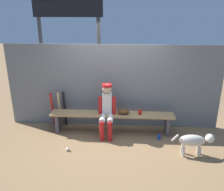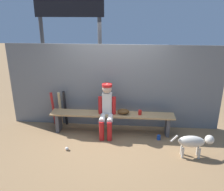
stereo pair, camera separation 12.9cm
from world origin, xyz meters
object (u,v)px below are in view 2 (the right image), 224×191
object	(u,v)px
baseball_glove	(123,111)
baseball	(67,149)
cup_on_bench	(140,112)
player_seated	(107,108)
dog	(194,142)
dugout_bench	(112,117)
bat_aluminum_red	(53,109)
bat_aluminum_black	(65,108)
bat_wood_natural	(60,109)
cup_on_ground	(159,137)
scoreboard	(71,16)

from	to	relation	value
baseball_glove	baseball	xyz separation A→B (m)	(-1.15, -0.86, -0.52)
baseball_glove	cup_on_bench	size ratio (longest dim) A/B	2.55
player_seated	dog	xyz separation A→B (m)	(1.83, -0.75, -0.34)
dugout_bench	bat_aluminum_red	xyz separation A→B (m)	(-1.50, 0.26, 0.06)
baseball_glove	dugout_bench	bearing A→B (deg)	180.00
dugout_bench	player_seated	bearing A→B (deg)	-134.73
dugout_bench	bat_aluminum_black	world-z (taller)	bat_aluminum_black
cup_on_bench	bat_aluminum_black	bearing A→B (deg)	170.87
player_seated	bat_aluminum_black	world-z (taller)	player_seated
bat_wood_natural	dog	size ratio (longest dim) A/B	1.07
bat_wood_natural	cup_on_ground	xyz separation A→B (m)	(2.42, -0.52, -0.40)
dugout_bench	dog	size ratio (longest dim) A/B	3.45
baseball_glove	bat_aluminum_black	distance (m)	1.50
cup_on_bench	scoreboard	distance (m)	2.94
cup_on_ground	bat_aluminum_red	bearing A→B (deg)	168.79
baseball	bat_aluminum_black	bearing A→B (deg)	105.55
bat_aluminum_red	cup_on_bench	size ratio (longest dim) A/B	8.24
player_seated	baseball	bearing A→B (deg)	-135.90
dugout_bench	baseball	size ratio (longest dim) A/B	39.35
baseball_glove	cup_on_bench	world-z (taller)	baseball_glove
cup_on_ground	dugout_bench	bearing A→B (deg)	167.06
bat_aluminum_black	cup_on_bench	bearing A→B (deg)	-9.13
bat_aluminum_red	dog	world-z (taller)	bat_aluminum_red
dog	scoreboard	bearing A→B (deg)	145.36
player_seated	bat_wood_natural	world-z (taller)	player_seated
bat_aluminum_black	player_seated	bearing A→B (deg)	-20.40
baseball_glove	bat_aluminum_black	size ratio (longest dim) A/B	0.30
cup_on_bench	bat_aluminum_red	bearing A→B (deg)	172.85
player_seated	scoreboard	distance (m)	2.51
bat_aluminum_red	baseball	size ratio (longest dim) A/B	12.25
cup_on_ground	scoreboard	bearing A→B (deg)	148.70
dog	bat_wood_natural	bearing A→B (deg)	159.57
cup_on_ground	cup_on_bench	xyz separation A→B (m)	(-0.44, 0.24, 0.50)
cup_on_bench	cup_on_ground	bearing A→B (deg)	-28.99
baseball_glove	dog	xyz separation A→B (m)	(1.45, -0.86, -0.22)
bat_wood_natural	scoreboard	bearing A→B (deg)	75.48
baseball_glove	bat_wood_natural	xyz separation A→B (m)	(-1.60, 0.27, -0.11)
dugout_bench	baseball_glove	world-z (taller)	baseball_glove
cup_on_ground	cup_on_bench	distance (m)	0.71
bat_wood_natural	baseball	world-z (taller)	bat_wood_natural
bat_aluminum_red	dog	xyz separation A→B (m)	(3.22, -1.13, -0.12)
cup_on_bench	baseball	bearing A→B (deg)	-150.95
dugout_bench	cup_on_ground	distance (m)	1.17
cup_on_bench	bat_wood_natural	bearing A→B (deg)	172.04
cup_on_bench	dog	xyz separation A→B (m)	(1.06, -0.86, -0.22)
player_seated	bat_wood_natural	bearing A→B (deg)	162.45
baseball_glove	baseball	world-z (taller)	baseball_glove
baseball_glove	cup_on_bench	xyz separation A→B (m)	(0.39, -0.01, -0.01)
bat_aluminum_red	player_seated	bearing A→B (deg)	-15.20
bat_aluminum_black	bat_aluminum_red	bearing A→B (deg)	-174.76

